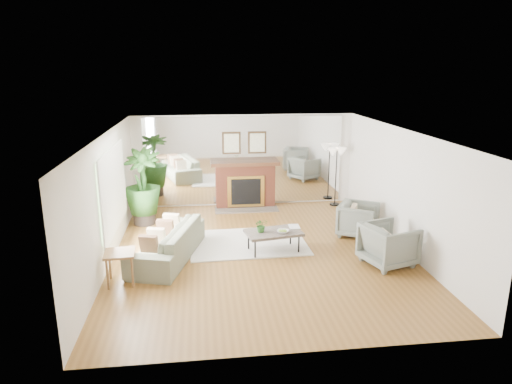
{
  "coord_description": "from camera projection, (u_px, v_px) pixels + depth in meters",
  "views": [
    {
      "loc": [
        -1.17,
        -8.75,
        3.72
      ],
      "look_at": [
        -0.03,
        0.6,
        1.14
      ],
      "focal_mm": 32.0,
      "sensor_mm": 36.0,
      "label": 1
    }
  ],
  "objects": [
    {
      "name": "wall_back",
      "position": [
        244.0,
        160.0,
        12.5
      ],
      "size": [
        6.0,
        0.02,
        2.5
      ],
      "primitive_type": "cube",
      "color": "silver",
      "rests_on": "ground"
    },
    {
      "name": "mirror_panel",
      "position": [
        244.0,
        161.0,
        12.49
      ],
      "size": [
        5.4,
        0.04,
        2.4
      ],
      "primitive_type": "cube",
      "color": "silver",
      "rests_on": "wall_back"
    },
    {
      "name": "window_panel",
      "position": [
        113.0,
        189.0,
        9.17
      ],
      "size": [
        0.04,
        2.4,
        1.5
      ],
      "primitive_type": "cube",
      "color": "#B2E09E",
      "rests_on": "wall_left"
    },
    {
      "name": "side_table",
      "position": [
        120.0,
        257.0,
        8.01
      ],
      "size": [
        0.56,
        0.56,
        0.59
      ],
      "rotation": [
        0.0,
        0.0,
        0.08
      ],
      "color": "olive",
      "rests_on": "ground"
    },
    {
      "name": "book",
      "position": [
        289.0,
        227.0,
        9.63
      ],
      "size": [
        0.23,
        0.31,
        0.02
      ],
      "primitive_type": "imported",
      "rotation": [
        0.0,
        0.0,
        -0.04
      ],
      "color": "olive",
      "rests_on": "coffee_table"
    },
    {
      "name": "armchair_back",
      "position": [
        358.0,
        220.0,
        10.34
      ],
      "size": [
        1.15,
        1.14,
        0.77
      ],
      "primitive_type": "imported",
      "rotation": [
        0.0,
        0.0,
        1.02
      ],
      "color": "slate",
      "rests_on": "ground"
    },
    {
      "name": "floor_lamp",
      "position": [
        337.0,
        156.0,
        12.39
      ],
      "size": [
        0.53,
        0.29,
        1.62
      ],
      "color": "black",
      "rests_on": "ground"
    },
    {
      "name": "potted_ficus",
      "position": [
        142.0,
        184.0,
        10.98
      ],
      "size": [
        1.07,
        1.07,
        1.87
      ],
      "color": "#2A221E",
      "rests_on": "ground"
    },
    {
      "name": "fireplace",
      "position": [
        245.0,
        183.0,
        12.44
      ],
      "size": [
        1.85,
        0.83,
        2.05
      ],
      "color": "brown",
      "rests_on": "ground"
    },
    {
      "name": "tabletop_plant",
      "position": [
        261.0,
        225.0,
        9.33
      ],
      "size": [
        0.3,
        0.27,
        0.29
      ],
      "primitive_type": "imported",
      "rotation": [
        0.0,
        0.0,
        0.17
      ],
      "color": "#2B5820",
      "rests_on": "coffee_table"
    },
    {
      "name": "wall_left",
      "position": [
        108.0,
        200.0,
        8.81
      ],
      "size": [
        0.02,
        7.0,
        2.5
      ],
      "primitive_type": "cube",
      "color": "silver",
      "rests_on": "ground"
    },
    {
      "name": "area_rug",
      "position": [
        248.0,
        243.0,
        9.98
      ],
      "size": [
        2.55,
        1.85,
        0.03
      ],
      "primitive_type": "cube",
      "rotation": [
        0.0,
        0.0,
        0.03
      ],
      "color": "white",
      "rests_on": "ground"
    },
    {
      "name": "coffee_table",
      "position": [
        274.0,
        233.0,
        9.41
      ],
      "size": [
        1.23,
        0.85,
        0.45
      ],
      "rotation": [
        0.0,
        0.0,
        0.18
      ],
      "color": "#62564D",
      "rests_on": "ground"
    },
    {
      "name": "fruit_bowl",
      "position": [
        283.0,
        231.0,
        9.31
      ],
      "size": [
        0.3,
        0.3,
        0.06
      ],
      "primitive_type": "imported",
      "rotation": [
        0.0,
        0.0,
        -0.34
      ],
      "color": "olive",
      "rests_on": "coffee_table"
    },
    {
      "name": "ground",
      "position": [
        261.0,
        252.0,
        9.49
      ],
      "size": [
        7.0,
        7.0,
        0.0
      ],
      "primitive_type": "plane",
      "color": "brown",
      "rests_on": "ground"
    },
    {
      "name": "wall_right",
      "position": [
        403.0,
        190.0,
        9.51
      ],
      "size": [
        0.02,
        7.0,
        2.5
      ],
      "primitive_type": "cube",
      "color": "silver",
      "rests_on": "ground"
    },
    {
      "name": "armchair_front",
      "position": [
        389.0,
        244.0,
        8.81
      ],
      "size": [
        1.13,
        1.11,
        0.82
      ],
      "primitive_type": "imported",
      "rotation": [
        0.0,
        0.0,
        1.88
      ],
      "color": "slate",
      "rests_on": "ground"
    },
    {
      "name": "sofa",
      "position": [
        167.0,
        242.0,
        9.11
      ],
      "size": [
        1.51,
        2.5,
        0.68
      ],
      "primitive_type": "imported",
      "rotation": [
        0.0,
        0.0,
        -1.84
      ],
      "color": "#6D725B",
      "rests_on": "ground"
    }
  ]
}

